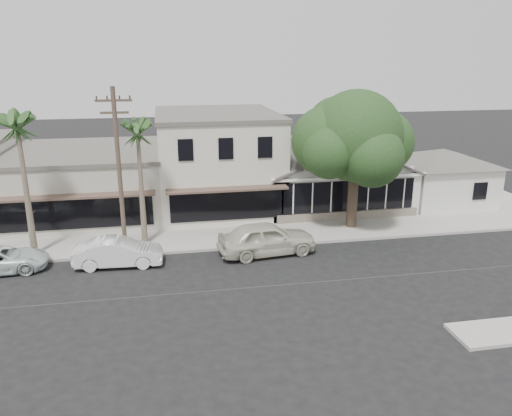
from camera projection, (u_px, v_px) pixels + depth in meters
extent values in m
plane|color=black|center=(312.00, 283.00, 23.94)|extent=(140.00, 140.00, 0.00)
cube|color=#9E9991|center=(145.00, 243.00, 28.85)|extent=(90.00, 3.50, 0.15)
cube|color=silver|center=(329.00, 184.00, 36.13)|extent=(10.00, 8.00, 3.00)
cube|color=black|center=(350.00, 196.00, 32.24)|extent=(8.80, 0.10, 2.00)
cube|color=#60564C|center=(348.00, 216.00, 32.66)|extent=(9.60, 0.18, 0.70)
cube|color=silver|center=(440.00, 183.00, 36.64)|extent=(6.00, 6.00, 3.00)
cube|color=silver|center=(217.00, 162.00, 35.14)|extent=(8.00, 10.00, 6.50)
cube|color=#B4B1A2|center=(86.00, 184.00, 33.89)|extent=(10.00, 10.00, 4.20)
cylinder|color=brown|center=(120.00, 175.00, 25.92)|extent=(0.24, 0.24, 9.00)
cube|color=brown|center=(113.00, 100.00, 24.81)|extent=(1.80, 0.12, 0.12)
cube|color=brown|center=(114.00, 113.00, 24.98)|extent=(1.40, 0.12, 0.12)
imported|color=beige|center=(267.00, 238.00, 27.15)|extent=(5.54, 2.75, 1.81)
imported|color=white|center=(119.00, 252.00, 25.68)|extent=(4.53, 1.79, 1.47)
imported|color=silver|center=(0.00, 260.00, 25.01)|extent=(4.75, 2.47, 1.28)
cylinder|color=#4B3A2D|center=(352.00, 202.00, 30.97)|extent=(0.64, 0.64, 3.40)
sphere|color=black|center=(356.00, 136.00, 29.76)|extent=(5.52, 5.52, 5.52)
sphere|color=black|center=(381.00, 142.00, 30.85)|extent=(4.03, 4.03, 4.03)
sphere|color=black|center=(327.00, 141.00, 29.95)|extent=(4.25, 4.25, 4.25)
sphere|color=black|center=(373.00, 157.00, 28.62)|extent=(3.61, 3.61, 3.61)
sphere|color=black|center=(337.00, 127.00, 31.15)|extent=(3.82, 3.82, 3.82)
sphere|color=black|center=(367.00, 120.00, 31.16)|extent=(3.40, 3.40, 3.40)
sphere|color=black|center=(330.00, 152.00, 28.84)|extent=(3.19, 3.19, 3.19)
cone|color=#726651|center=(142.00, 193.00, 27.62)|extent=(0.36, 0.36, 6.33)
cone|color=#726651|center=(27.00, 196.00, 26.08)|extent=(0.38, 0.38, 6.85)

